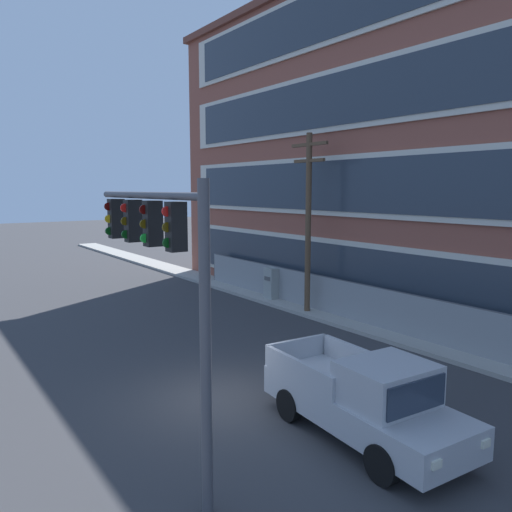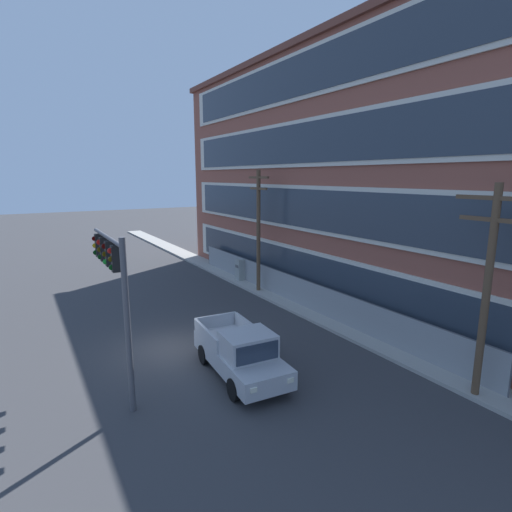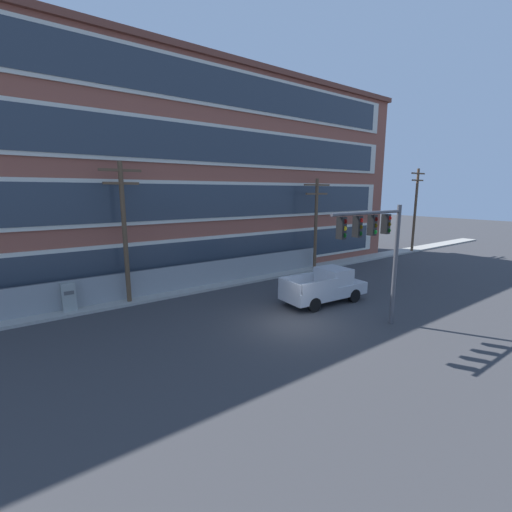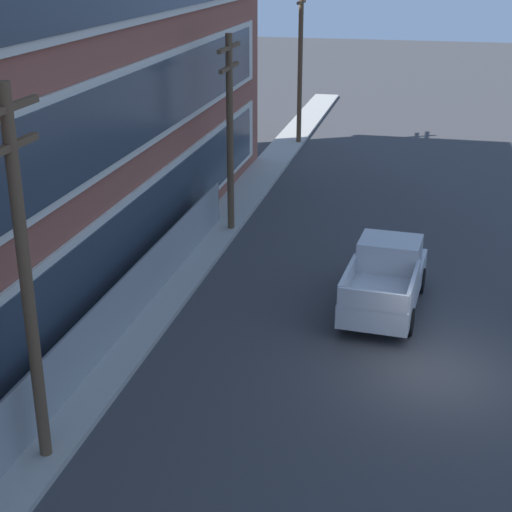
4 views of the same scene
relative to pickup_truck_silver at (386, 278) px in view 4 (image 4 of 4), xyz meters
The scene contains 7 objects.
ground_plane 4.25m from the pickup_truck_silver, 158.91° to the right, with size 160.00×160.00×0.00m, color #38383A.
sidewalk_building_side 7.96m from the pickup_truck_silver, 119.20° to the left, with size 80.00×1.74×0.16m, color #9E9B93.
chain_link_fence 9.37m from the pickup_truck_silver, 130.95° to the left, with size 25.07×0.06×1.79m.
pickup_truck_silver is the anchor object (origin of this frame).
utility_pole_near_corner 12.07m from the pickup_truck_silver, 145.40° to the left, with size 2.26×0.26×8.12m.
utility_pole_midblock 9.09m from the pickup_truck_silver, 48.57° to the left, with size 2.79×0.26×7.51m.
utility_pole_far_east 21.87m from the pickup_truck_silver, 17.09° to the left, with size 2.42×0.26×8.86m.
Camera 4 is at (-18.46, 0.44, 10.35)m, focal length 55.00 mm.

